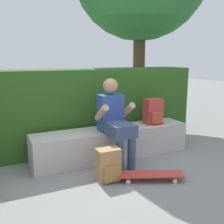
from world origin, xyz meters
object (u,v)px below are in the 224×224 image
(bench_main, at_px, (112,143))
(backpack_on_bench, at_px, (153,112))
(person_skater, at_px, (115,119))
(skateboard_near_person, at_px, (151,175))
(backpack_on_ground, at_px, (108,165))

(bench_main, xyz_separation_m, backpack_on_bench, (0.72, -0.01, 0.42))
(bench_main, xyz_separation_m, person_skater, (-0.07, -0.22, 0.42))
(skateboard_near_person, bearing_deg, backpack_on_ground, 153.11)
(bench_main, bearing_deg, backpack_on_bench, -0.75)
(person_skater, relative_size, backpack_on_ground, 2.99)
(person_skater, distance_m, skateboard_near_person, 0.92)
(person_skater, xyz_separation_m, skateboard_near_person, (0.14, -0.70, -0.57))
(skateboard_near_person, distance_m, backpack_on_ground, 0.53)
(person_skater, xyz_separation_m, backpack_on_bench, (0.78, 0.21, -0.01))
(backpack_on_bench, distance_m, backpack_on_ground, 1.37)
(backpack_on_bench, bearing_deg, skateboard_near_person, -125.37)
(skateboard_near_person, relative_size, backpack_on_bench, 2.03)
(skateboard_near_person, distance_m, backpack_on_bench, 1.25)
(backpack_on_ground, bearing_deg, skateboard_near_person, -26.89)
(person_skater, height_order, skateboard_near_person, person_skater)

